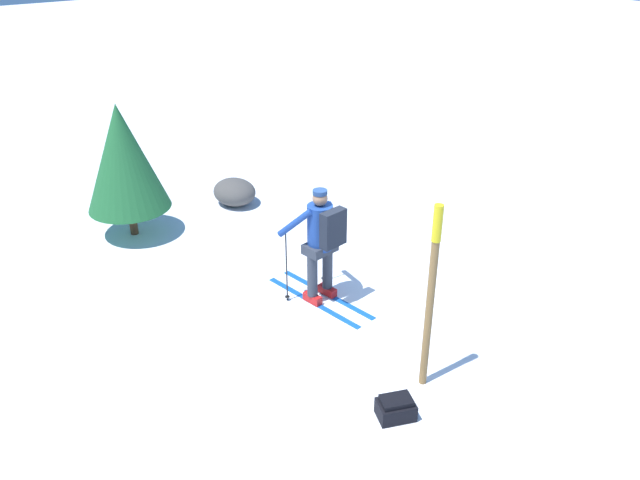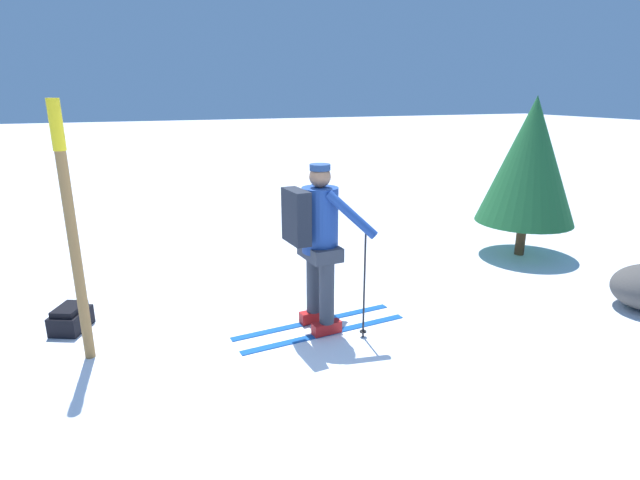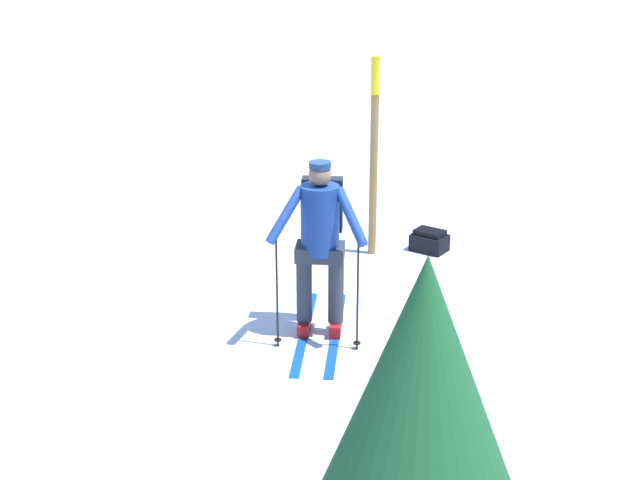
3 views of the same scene
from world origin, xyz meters
The scene contains 5 objects.
ground_plane centered at (0.00, 0.00, 0.00)m, with size 80.00×80.00×0.00m, color white.
skier centered at (-0.44, -0.23, 1.00)m, with size 1.86×0.94×1.72m.
dropped_backpack centered at (1.95, -1.13, 0.12)m, with size 0.44×0.49×0.26m.
trail_marker centered at (1.75, -0.46, 1.35)m, with size 0.10×0.10×2.33m.
pine_tree centered at (-4.19, -1.43, 1.42)m, with size 1.40×1.40×2.33m.
Camera 2 is at (1.25, 4.20, 2.39)m, focal length 28.00 mm.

